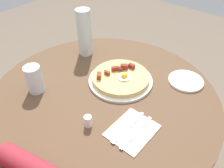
{
  "coord_description": "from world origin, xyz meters",
  "views": [
    {
      "loc": [
        0.48,
        -0.52,
        1.4
      ],
      "look_at": [
        0.0,
        0.06,
        0.77
      ],
      "focal_mm": 36.31,
      "sensor_mm": 36.0,
      "label": 1
    }
  ],
  "objects_px": {
    "dining_table": "(104,122)",
    "breakfast_pizza": "(121,77)",
    "bread_plate": "(186,81)",
    "knife": "(128,127)",
    "water_glass": "(34,79)",
    "pizza_plate": "(120,80)",
    "fork": "(136,132)",
    "water_bottle": "(84,33)",
    "salt_shaker": "(88,121)"
  },
  "relations": [
    {
      "from": "dining_table",
      "to": "breakfast_pizza",
      "type": "bearing_deg",
      "value": 87.63
    },
    {
      "from": "breakfast_pizza",
      "to": "bread_plate",
      "type": "xyz_separation_m",
      "value": [
        0.23,
        0.18,
        -0.02
      ]
    },
    {
      "from": "knife",
      "to": "water_glass",
      "type": "bearing_deg",
      "value": 101.82
    },
    {
      "from": "knife",
      "to": "dining_table",
      "type": "bearing_deg",
      "value": 68.37
    },
    {
      "from": "pizza_plate",
      "to": "fork",
      "type": "bearing_deg",
      "value": -41.28
    },
    {
      "from": "breakfast_pizza",
      "to": "pizza_plate",
      "type": "bearing_deg",
      "value": -28.46
    },
    {
      "from": "fork",
      "to": "water_bottle",
      "type": "height_order",
      "value": "water_bottle"
    },
    {
      "from": "breakfast_pizza",
      "to": "knife",
      "type": "xyz_separation_m",
      "value": [
        0.19,
        -0.19,
        -0.02
      ]
    },
    {
      "from": "knife",
      "to": "salt_shaker",
      "type": "bearing_deg",
      "value": 125.46
    },
    {
      "from": "water_glass",
      "to": "breakfast_pizza",
      "type": "bearing_deg",
      "value": 48.88
    },
    {
      "from": "dining_table",
      "to": "pizza_plate",
      "type": "height_order",
      "value": "pizza_plate"
    },
    {
      "from": "pizza_plate",
      "to": "water_bottle",
      "type": "distance_m",
      "value": 0.32
    },
    {
      "from": "water_bottle",
      "to": "salt_shaker",
      "type": "bearing_deg",
      "value": -44.65
    },
    {
      "from": "knife",
      "to": "salt_shaker",
      "type": "distance_m",
      "value": 0.15
    },
    {
      "from": "dining_table",
      "to": "bread_plate",
      "type": "xyz_separation_m",
      "value": [
        0.23,
        0.3,
        0.18
      ]
    },
    {
      "from": "dining_table",
      "to": "bread_plate",
      "type": "distance_m",
      "value": 0.42
    },
    {
      "from": "pizza_plate",
      "to": "knife",
      "type": "relative_size",
      "value": 1.59
    },
    {
      "from": "salt_shaker",
      "to": "bread_plate",
      "type": "bearing_deg",
      "value": 70.48
    },
    {
      "from": "knife",
      "to": "water_bottle",
      "type": "relative_size",
      "value": 0.75
    },
    {
      "from": "water_glass",
      "to": "water_bottle",
      "type": "xyz_separation_m",
      "value": [
        -0.05,
        0.35,
        0.06
      ]
    },
    {
      "from": "dining_table",
      "to": "water_bottle",
      "type": "xyz_separation_m",
      "value": [
        -0.28,
        0.19,
        0.3
      ]
    },
    {
      "from": "pizza_plate",
      "to": "water_glass",
      "type": "height_order",
      "value": "water_glass"
    },
    {
      "from": "fork",
      "to": "water_glass",
      "type": "bearing_deg",
      "value": 100.92
    },
    {
      "from": "salt_shaker",
      "to": "breakfast_pizza",
      "type": "bearing_deg",
      "value": 103.46
    },
    {
      "from": "pizza_plate",
      "to": "salt_shaker",
      "type": "distance_m",
      "value": 0.28
    },
    {
      "from": "dining_table",
      "to": "salt_shaker",
      "type": "distance_m",
      "value": 0.27
    },
    {
      "from": "water_bottle",
      "to": "salt_shaker",
      "type": "distance_m",
      "value": 0.5
    },
    {
      "from": "dining_table",
      "to": "water_bottle",
      "type": "distance_m",
      "value": 0.45
    },
    {
      "from": "fork",
      "to": "salt_shaker",
      "type": "xyz_separation_m",
      "value": [
        -0.16,
        -0.08,
        0.02
      ]
    },
    {
      "from": "knife",
      "to": "breakfast_pizza",
      "type": "bearing_deg",
      "value": 44.79
    },
    {
      "from": "pizza_plate",
      "to": "knife",
      "type": "distance_m",
      "value": 0.27
    },
    {
      "from": "dining_table",
      "to": "fork",
      "type": "relative_size",
      "value": 5.41
    },
    {
      "from": "bread_plate",
      "to": "fork",
      "type": "height_order",
      "value": "bread_plate"
    },
    {
      "from": "pizza_plate",
      "to": "water_bottle",
      "type": "bearing_deg",
      "value": 165.91
    },
    {
      "from": "pizza_plate",
      "to": "breakfast_pizza",
      "type": "height_order",
      "value": "breakfast_pizza"
    },
    {
      "from": "breakfast_pizza",
      "to": "fork",
      "type": "bearing_deg",
      "value": -41.24
    },
    {
      "from": "bread_plate",
      "to": "salt_shaker",
      "type": "height_order",
      "value": "salt_shaker"
    },
    {
      "from": "dining_table",
      "to": "fork",
      "type": "distance_m",
      "value": 0.3
    },
    {
      "from": "pizza_plate",
      "to": "water_bottle",
      "type": "height_order",
      "value": "water_bottle"
    },
    {
      "from": "fork",
      "to": "salt_shaker",
      "type": "distance_m",
      "value": 0.18
    },
    {
      "from": "bread_plate",
      "to": "fork",
      "type": "bearing_deg",
      "value": -91.13
    },
    {
      "from": "fork",
      "to": "knife",
      "type": "bearing_deg",
      "value": 90.0
    },
    {
      "from": "pizza_plate",
      "to": "knife",
      "type": "bearing_deg",
      "value": -46.25
    },
    {
      "from": "water_glass",
      "to": "salt_shaker",
      "type": "bearing_deg",
      "value": -0.13
    },
    {
      "from": "breakfast_pizza",
      "to": "knife",
      "type": "height_order",
      "value": "breakfast_pizza"
    },
    {
      "from": "breakfast_pizza",
      "to": "water_bottle",
      "type": "distance_m",
      "value": 0.31
    },
    {
      "from": "breakfast_pizza",
      "to": "salt_shaker",
      "type": "bearing_deg",
      "value": -76.54
    },
    {
      "from": "dining_table",
      "to": "water_bottle",
      "type": "relative_size",
      "value": 4.08
    },
    {
      "from": "knife",
      "to": "fork",
      "type": "bearing_deg",
      "value": -90.0
    },
    {
      "from": "fork",
      "to": "water_bottle",
      "type": "relative_size",
      "value": 0.75
    }
  ]
}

